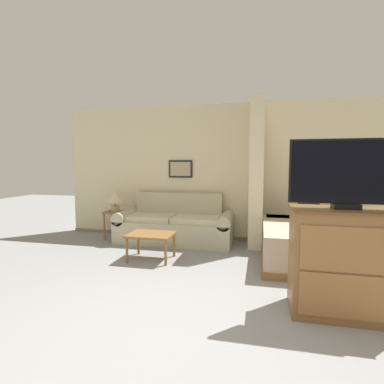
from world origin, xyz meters
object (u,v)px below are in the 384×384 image
Objects in this scene: tv at (347,173)px; bed at (325,243)px; tv_dresser at (343,262)px; table_lamp at (115,197)px; couch at (175,225)px; coffee_table at (151,237)px; backpack at (308,211)px.

bed is at bearing 83.91° from tv.
tv_dresser reaches higher than bed.
table_lamp is at bearing 171.40° from bed.
couch is 3.26m from tv_dresser.
couch is 1.08m from coffee_table.
tv is 2.77× the size of backpack.
backpack is (-0.07, 1.76, 0.22)m from tv_dresser.
table_lamp reaches higher than bed.
backpack reaches higher than couch.
backpack is at bearing 92.24° from tv_dresser.
bed is (3.73, -0.56, -0.54)m from table_lamp.
coffee_table is 0.66× the size of tv_dresser.
couch is 3.15× the size of coffee_table.
tv is (2.41, -1.18, 1.02)m from coffee_table.
coffee_table is at bearing -169.06° from bed.
tv reaches higher than bed.
coffee_table is at bearing 153.94° from tv_dresser.
couch is 2.07× the size of tv_dresser.
tv is at bearing -26.04° from coffee_table.
table_lamp reaches higher than backpack.
coffee_table is 1.63m from table_lamp.
table_lamp is 0.21× the size of bed.
tv_dresser is 0.99× the size of tv.
couch reaches higher than bed.
tv_dresser reaches higher than backpack.
couch is at bearing 167.76° from backpack.
tv_dresser reaches higher than table_lamp.
couch is 3.42m from tv.
table_lamp is at bearing -179.46° from couch.
couch is 1.13× the size of bed.
tv_dresser is at bearing -90.00° from tv.
couch is 2.58m from bed.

